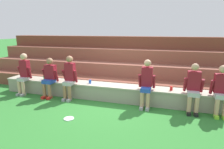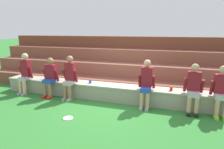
% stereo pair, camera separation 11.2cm
% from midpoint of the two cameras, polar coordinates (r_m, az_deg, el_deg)
% --- Properties ---
extents(ground_plane, '(80.00, 80.00, 0.00)m').
position_cam_midpoint_polar(ground_plane, '(6.09, -0.68, -8.40)').
color(ground_plane, '#2D752D').
extents(stone_seating_wall, '(8.05, 0.59, 0.50)m').
position_cam_midpoint_polar(stone_seating_wall, '(6.25, 0.08, -5.23)').
color(stone_seating_wall, gray).
rests_on(stone_seating_wall, ground).
extents(brick_bleachers, '(11.69, 2.52, 1.97)m').
position_cam_midpoint_polar(brick_bleachers, '(7.99, 4.20, 2.28)').
color(brick_bleachers, brown).
rests_on(brick_bleachers, ground).
extents(person_far_left, '(0.49, 0.54, 1.44)m').
position_cam_midpoint_polar(person_far_left, '(7.44, -25.22, 0.52)').
color(person_far_left, '#DBAD89').
rests_on(person_far_left, ground).
extents(person_left_of_center, '(0.55, 0.54, 1.33)m').
position_cam_midpoint_polar(person_left_of_center, '(6.79, -18.63, -0.50)').
color(person_left_of_center, '#996B4C').
rests_on(person_left_of_center, ground).
extents(person_center, '(0.49, 0.52, 1.43)m').
position_cam_midpoint_polar(person_center, '(6.38, -13.13, -0.59)').
color(person_center, '#996B4C').
rests_on(person_center, ground).
extents(person_right_of_center, '(0.49, 0.56, 1.40)m').
position_cam_midpoint_polar(person_right_of_center, '(5.65, 9.69, -2.36)').
color(person_right_of_center, tan).
rests_on(person_right_of_center, ground).
extents(person_far_right, '(0.52, 0.56, 1.35)m').
position_cam_midpoint_polar(person_far_right, '(5.66, 22.66, -3.45)').
color(person_far_right, tan).
rests_on(person_far_right, ground).
extents(person_rightmost_edge, '(0.54, 0.52, 1.35)m').
position_cam_midpoint_polar(person_rightmost_edge, '(5.75, 29.38, -3.83)').
color(person_rightmost_edge, tan).
rests_on(person_rightmost_edge, ground).
extents(water_bottle_center_gap, '(0.07, 0.07, 0.22)m').
position_cam_midpoint_polar(water_bottle_center_gap, '(7.31, -19.98, -0.56)').
color(water_bottle_center_gap, green).
rests_on(water_bottle_center_gap, stone_seating_wall).
extents(water_bottle_near_left, '(0.07, 0.07, 0.26)m').
position_cam_midpoint_polar(water_bottle_near_left, '(7.86, -25.24, 0.05)').
color(water_bottle_near_left, silver).
rests_on(water_bottle_near_left, stone_seating_wall).
extents(plastic_cup_left_end, '(0.09, 0.09, 0.12)m').
position_cam_midpoint_polar(plastic_cup_left_end, '(6.40, -7.07, -2.14)').
color(plastic_cup_left_end, blue).
rests_on(plastic_cup_left_end, stone_seating_wall).
extents(plastic_cup_right_end, '(0.08, 0.08, 0.12)m').
position_cam_midpoint_polar(plastic_cup_right_end, '(5.87, 16.74, -4.02)').
color(plastic_cup_right_end, red).
rests_on(plastic_cup_right_end, stone_seating_wall).
extents(frisbee, '(0.26, 0.26, 0.02)m').
position_cam_midpoint_polar(frisbee, '(5.18, -13.38, -12.68)').
color(frisbee, white).
rests_on(frisbee, ground).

